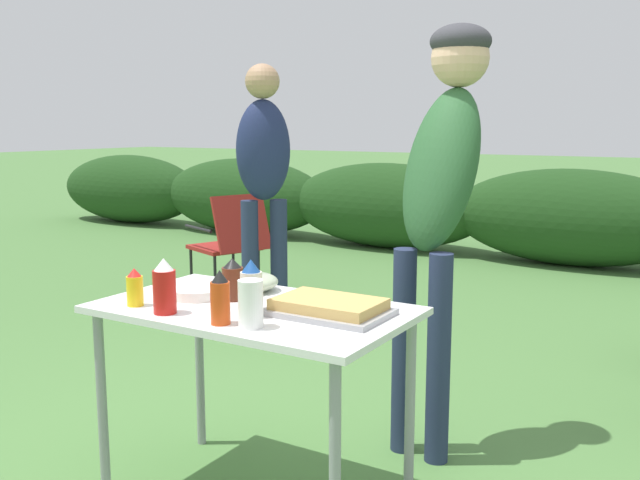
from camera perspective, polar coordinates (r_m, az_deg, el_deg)
shrub_hedge at (r=7.39m, az=19.43°, el=1.73°), size 14.40×0.90×0.95m
folding_table at (r=2.56m, az=-5.34°, el=-6.99°), size 1.10×0.64×0.74m
food_tray at (r=2.41m, az=0.71°, el=-5.41°), size 0.40×0.26×0.06m
plate_stack at (r=2.70m, az=-9.85°, el=-4.12°), size 0.21×0.21×0.04m
mixing_bowl at (r=2.76m, az=-5.37°, el=-3.35°), size 0.19×0.19×0.07m
paper_cup_stack at (r=2.26m, az=-5.57°, el=-5.10°), size 0.08×0.08×0.15m
hot_sauce_bottle at (r=2.31m, az=-7.99°, el=-4.66°), size 0.06×0.06×0.18m
ketchup_bottle at (r=2.47m, az=-12.34°, el=-3.71°), size 0.08×0.08×0.19m
mustard_bottle at (r=2.61m, az=-14.60°, el=-3.73°), size 0.06×0.06×0.14m
mayo_bottle at (r=2.39m, az=-5.52°, el=-3.95°), size 0.07×0.07×0.19m
bbq_sauce_bottle at (r=2.62m, az=-7.01°, el=-3.21°), size 0.08×0.08×0.16m
standing_person_with_beanie at (r=2.98m, az=9.79°, el=5.39°), size 0.36×0.51×1.78m
standing_person_in_dark_puffer at (r=4.95m, az=-4.55°, el=5.79°), size 0.45×0.46×1.78m
camp_chair_green_behind_table at (r=5.73m, az=-7.14°, el=0.08°), size 0.72×0.65×0.83m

